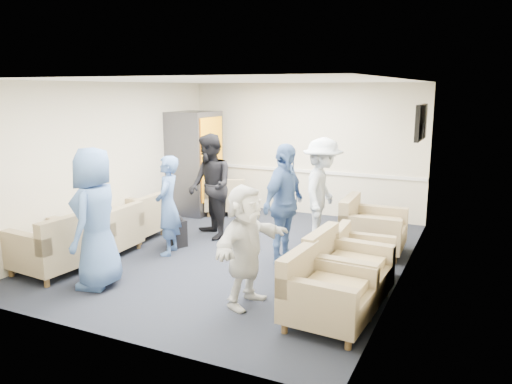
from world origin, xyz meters
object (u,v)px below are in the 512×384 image
at_px(person_mid_left, 168,206).
at_px(person_front_right, 246,246).
at_px(armchair_right_far, 369,230).
at_px(person_front_left, 96,218).
at_px(armchair_left_mid, 110,232).
at_px(armchair_left_near, 53,249).
at_px(vending_machine, 195,163).
at_px(person_back_left, 210,187).
at_px(armchair_corner, 225,198).
at_px(armchair_left_far, 137,219).
at_px(armchair_right_midnear, 344,272).
at_px(armchair_right_near, 323,296).
at_px(person_mid_right, 284,204).
at_px(person_back_right, 322,192).
at_px(armchair_right_midfar, 359,258).

distance_m(person_mid_left, person_front_right, 2.29).
xyz_separation_m(armchair_right_far, person_front_left, (-2.96, -2.89, 0.55)).
distance_m(armchair_left_mid, person_front_right, 2.99).
relative_size(armchair_left_near, vending_machine, 0.48).
bearing_deg(person_back_left, armchair_right_far, 48.25).
relative_size(armchair_corner, person_front_right, 0.75).
height_order(armchair_left_near, armchair_left_far, armchair_left_near).
bearing_deg(armchair_right_midnear, armchair_corner, 50.30).
relative_size(armchair_right_near, person_front_right, 0.63).
bearing_deg(person_mid_right, armchair_right_near, -139.13).
bearing_deg(person_back_right, person_mid_right, 162.16).
bearing_deg(person_mid_right, armchair_right_far, -39.94).
distance_m(armchair_right_midfar, person_back_right, 1.75).
bearing_deg(armchair_left_near, person_front_right, 99.74).
xyz_separation_m(armchair_right_far, vending_machine, (-3.95, 1.13, 0.69)).
distance_m(armchair_left_near, person_mid_left, 1.77).
bearing_deg(armchair_right_near, person_front_left, 96.66).
xyz_separation_m(vending_machine, person_back_right, (3.11, -1.00, -0.16)).
xyz_separation_m(person_mid_left, person_mid_right, (1.81, 0.39, 0.12)).
distance_m(armchair_left_far, person_front_right, 3.43).
bearing_deg(armchair_right_midfar, armchair_left_mid, 95.40).
xyz_separation_m(armchair_corner, person_back_right, (2.48, -1.15, 0.57)).
bearing_deg(armchair_left_near, person_mid_left, 151.26).
height_order(armchair_right_midnear, armchair_corner, armchair_right_midnear).
bearing_deg(armchair_right_midfar, person_back_left, 70.77).
height_order(armchair_right_near, armchair_right_far, armchair_right_far).
height_order(armchair_corner, person_back_left, person_back_left).
xyz_separation_m(armchair_left_near, vending_machine, (-0.11, 3.96, 0.69)).
bearing_deg(armchair_corner, armchair_right_far, 130.52).
bearing_deg(person_back_right, person_front_right, 171.94).
height_order(armchair_left_near, person_back_left, person_back_left).
bearing_deg(armchair_left_near, armchair_right_midnear, 107.57).
relative_size(armchair_left_mid, armchair_right_midfar, 1.06).
bearing_deg(armchair_right_midfar, vending_machine, 57.72).
bearing_deg(person_mid_left, armchair_right_midfar, 75.40).
xyz_separation_m(armchair_left_mid, armchair_corner, (0.44, 3.02, -0.00)).
height_order(armchair_right_midfar, person_back_left, person_back_left).
xyz_separation_m(armchair_left_mid, armchair_right_far, (3.76, 1.74, 0.04)).
bearing_deg(person_mid_right, armchair_left_far, 94.95).
bearing_deg(person_mid_left, person_front_left, -21.29).
xyz_separation_m(armchair_corner, vending_machine, (-0.63, -0.15, 0.73)).
distance_m(vending_machine, person_mid_right, 3.59).
xyz_separation_m(armchair_right_midfar, person_mid_left, (-3.01, -0.19, 0.48)).
bearing_deg(armchair_left_mid, armchair_right_near, 74.03).
height_order(armchair_right_near, armchair_right_midfar, armchair_right_near).
height_order(armchair_left_far, person_mid_left, person_mid_left).
height_order(person_back_left, person_front_right, person_back_left).
xyz_separation_m(armchair_left_near, person_mid_left, (0.96, 1.43, 0.41)).
bearing_deg(person_front_left, armchair_right_near, 77.22).
distance_m(vending_machine, person_front_right, 4.81).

